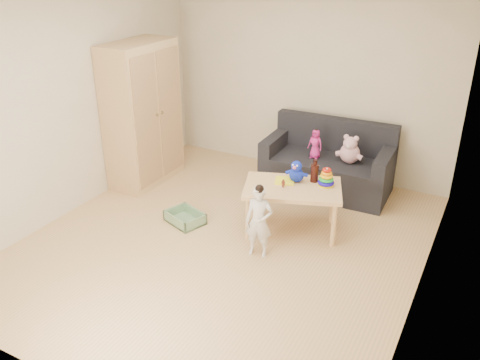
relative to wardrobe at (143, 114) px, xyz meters
The scene contains 13 objects.
room 1.99m from the wardrobe, 27.40° to the right, with size 4.50×4.50×4.50m.
wardrobe is the anchor object (origin of this frame).
sofa 2.51m from the wardrobe, 20.31° to the left, with size 1.60×0.80×0.45m, color black.
play_table 2.38m from the wardrobe, ahead, with size 1.05×0.66×0.55m, color #E1B77B.
storage_bin 1.59m from the wardrobe, 33.88° to the right, with size 0.43×0.32×0.13m, color gray, non-canonical shape.
toddler 2.41m from the wardrobe, 23.55° to the right, with size 0.28×0.19×0.76m, color silver.
pink_bear 2.69m from the wardrobe, 17.97° to the left, with size 0.27×0.23×0.31m, color #EFB0C4, non-canonical shape.
doll 2.26m from the wardrobe, 19.95° to the left, with size 0.19×0.13×0.37m, color #D7288C.
ring_stacker 2.59m from the wardrobe, ahead, with size 0.18×0.18×0.21m.
brown_bottle 2.44m from the wardrobe, ahead, with size 0.09×0.09×0.26m.
blue_plush 2.27m from the wardrobe, ahead, with size 0.21×0.17×0.25m, color #172ED5, non-canonical shape.
wooden_figure 2.24m from the wardrobe, 10.54° to the right, with size 0.04×0.03×0.10m, color maroon, non-canonical shape.
yellow_book 2.18m from the wardrobe, ahead, with size 0.21×0.21×0.02m, color #FFFC1A.
Camera 1 is at (2.36, -4.08, 2.96)m, focal length 38.00 mm.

